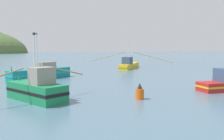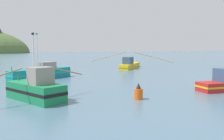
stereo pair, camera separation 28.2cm
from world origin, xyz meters
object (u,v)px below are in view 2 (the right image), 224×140
at_px(fishing_boat_green, 36,89).
at_px(fishing_boat_yellow, 130,65).
at_px(fishing_boat_teal, 41,73).
at_px(channel_buoy, 138,93).

relative_size(fishing_boat_green, fishing_boat_yellow, 0.57).
xyz_separation_m(fishing_boat_teal, channel_buoy, (8.20, -16.46, -0.31)).
height_order(fishing_boat_yellow, channel_buoy, fishing_boat_yellow).
bearing_deg(fishing_boat_yellow, fishing_boat_green, -179.68).
bearing_deg(channel_buoy, fishing_boat_yellow, 71.18).
bearing_deg(fishing_boat_teal, fishing_boat_yellow, -179.49).
bearing_deg(fishing_boat_green, fishing_boat_yellow, -66.81).
bearing_deg(fishing_boat_teal, fishing_boat_green, 52.52).
bearing_deg(channel_buoy, fishing_boat_teal, 116.47).
relative_size(fishing_boat_green, channel_buoy, 6.34).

